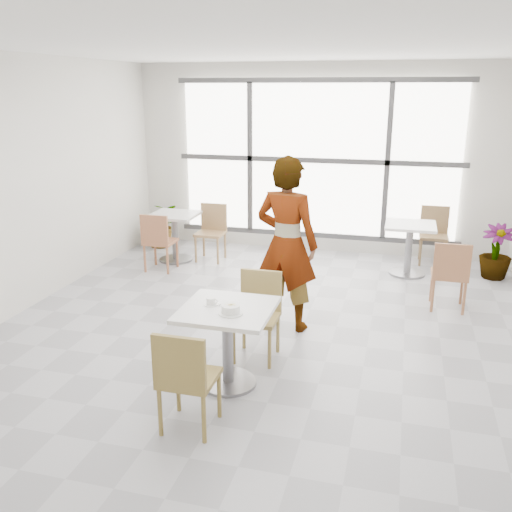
% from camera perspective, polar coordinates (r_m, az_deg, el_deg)
% --- Properties ---
extents(floor, '(7.00, 7.00, 0.00)m').
position_cam_1_polar(floor, '(6.15, 0.73, -8.15)').
color(floor, '#9E9EA5').
rests_on(floor, ground).
extents(ceiling, '(7.00, 7.00, 0.00)m').
position_cam_1_polar(ceiling, '(5.59, 0.86, 20.94)').
color(ceiling, white).
rests_on(ceiling, ground).
extents(wall_back, '(6.00, 0.00, 6.00)m').
position_cam_1_polar(wall_back, '(9.08, 6.34, 9.81)').
color(wall_back, silver).
rests_on(wall_back, ground).
extents(wall_front, '(6.00, 0.00, 6.00)m').
position_cam_1_polar(wall_front, '(2.60, -18.95, -9.34)').
color(wall_front, silver).
rests_on(wall_front, ground).
extents(wall_left, '(0.00, 7.00, 7.00)m').
position_cam_1_polar(wall_left, '(7.04, -23.77, 6.44)').
color(wall_left, silver).
rests_on(wall_left, ground).
extents(window, '(4.60, 0.07, 2.52)m').
position_cam_1_polar(window, '(9.01, 6.27, 9.76)').
color(window, white).
rests_on(window, ground).
extents(main_table, '(0.80, 0.80, 0.75)m').
position_cam_1_polar(main_table, '(5.00, -2.95, -7.74)').
color(main_table, white).
rests_on(main_table, ground).
extents(chair_near, '(0.42, 0.42, 0.87)m').
position_cam_1_polar(chair_near, '(4.37, -7.30, -12.04)').
color(chair_near, olive).
rests_on(chair_near, ground).
extents(chair_far, '(0.42, 0.42, 0.87)m').
position_cam_1_polar(chair_far, '(5.54, 0.25, -5.42)').
color(chair_far, '#9E8447').
rests_on(chair_far, ground).
extents(oatmeal_bowl, '(0.21, 0.21, 0.09)m').
position_cam_1_polar(oatmeal_bowl, '(4.76, -2.62, -5.49)').
color(oatmeal_bowl, white).
rests_on(oatmeal_bowl, main_table).
extents(coffee_cup, '(0.16, 0.13, 0.07)m').
position_cam_1_polar(coffee_cup, '(4.97, -4.64, -4.70)').
color(coffee_cup, white).
rests_on(coffee_cup, main_table).
extents(person, '(0.79, 0.60, 1.94)m').
position_cam_1_polar(person, '(6.06, 3.18, 1.20)').
color(person, black).
rests_on(person, ground).
extents(bg_table_left, '(0.70, 0.70, 0.75)m').
position_cam_1_polar(bg_table_left, '(8.71, -8.34, 2.64)').
color(bg_table_left, silver).
rests_on(bg_table_left, ground).
extents(bg_table_right, '(0.70, 0.70, 0.75)m').
position_cam_1_polar(bg_table_right, '(8.26, 15.47, 1.41)').
color(bg_table_right, white).
rests_on(bg_table_right, ground).
extents(bg_chair_left_near, '(0.42, 0.42, 0.87)m').
position_cam_1_polar(bg_chair_left_near, '(8.21, -10.05, 1.79)').
color(bg_chair_left_near, '#A46443').
rests_on(bg_chair_left_near, ground).
extents(bg_chair_left_far, '(0.42, 0.42, 0.87)m').
position_cam_1_polar(bg_chair_left_far, '(8.72, -4.55, 2.89)').
color(bg_chair_left_far, '#A17C50').
rests_on(bg_chair_left_far, ground).
extents(bg_chair_right_near, '(0.42, 0.42, 0.87)m').
position_cam_1_polar(bg_chair_right_near, '(7.03, 19.34, -1.50)').
color(bg_chair_right_near, '#A06543').
rests_on(bg_chair_right_near, ground).
extents(bg_chair_right_far, '(0.42, 0.42, 0.87)m').
position_cam_1_polar(bg_chair_right_far, '(8.95, 17.82, 2.48)').
color(bg_chair_right_far, olive).
rests_on(bg_chair_right_far, ground).
extents(plant_left, '(0.84, 0.78, 0.77)m').
position_cam_1_polar(plant_left, '(9.55, -9.72, 3.22)').
color(plant_left, '#408239').
rests_on(plant_left, ground).
extents(plant_right, '(0.46, 0.46, 0.78)m').
position_cam_1_polar(plant_right, '(8.53, 23.44, 0.41)').
color(plant_right, '#43773F').
rests_on(plant_right, ground).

